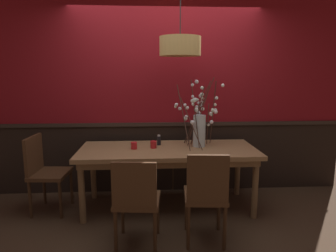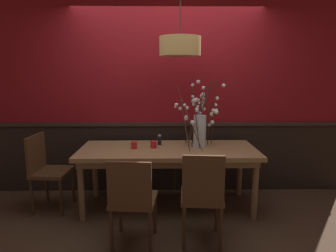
% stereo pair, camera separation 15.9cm
% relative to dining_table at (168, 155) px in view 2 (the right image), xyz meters
% --- Properties ---
extents(ground_plane, '(24.00, 24.00, 0.00)m').
position_rel_dining_table_xyz_m(ground_plane, '(0.00, 0.00, -0.67)').
color(ground_plane, '#422D1E').
extents(back_wall, '(4.98, 0.14, 2.62)m').
position_rel_dining_table_xyz_m(back_wall, '(0.00, 0.60, 0.63)').
color(back_wall, black).
rests_on(back_wall, ground).
extents(dining_table, '(2.13, 0.87, 0.76)m').
position_rel_dining_table_xyz_m(dining_table, '(0.00, 0.00, 0.00)').
color(dining_table, '#997047').
rests_on(dining_table, ground).
extents(chair_near_side_right, '(0.43, 0.46, 0.93)m').
position_rel_dining_table_xyz_m(chair_near_side_right, '(0.31, -0.83, -0.15)').
color(chair_near_side_right, '#4C301C').
rests_on(chair_near_side_right, ground).
extents(chair_far_side_left, '(0.47, 0.41, 0.96)m').
position_rel_dining_table_xyz_m(chair_far_side_left, '(-0.28, 0.87, -0.14)').
color(chair_far_side_left, '#4C301C').
rests_on(chair_far_side_left, ground).
extents(chair_far_side_right, '(0.46, 0.44, 0.90)m').
position_rel_dining_table_xyz_m(chair_far_side_right, '(0.30, 0.82, -0.16)').
color(chair_far_side_right, '#4C301C').
rests_on(chair_far_side_right, ground).
extents(chair_near_side_left, '(0.46, 0.46, 0.89)m').
position_rel_dining_table_xyz_m(chair_near_side_left, '(-0.35, -0.85, -0.17)').
color(chair_near_side_left, '#4C301C').
rests_on(chair_near_side_left, ground).
extents(chair_head_west_end, '(0.44, 0.47, 0.93)m').
position_rel_dining_table_xyz_m(chair_head_west_end, '(-1.48, -0.01, -0.15)').
color(chair_head_west_end, '#4C301C').
rests_on(chair_head_west_end, ground).
extents(vase_with_blossoms, '(0.61, 0.54, 0.85)m').
position_rel_dining_table_xyz_m(vase_with_blossoms, '(0.39, 0.10, 0.34)').
color(vase_with_blossoms, silver).
rests_on(vase_with_blossoms, dining_table).
extents(candle_holder_nearer_center, '(0.08, 0.08, 0.08)m').
position_rel_dining_table_xyz_m(candle_holder_nearer_center, '(-0.41, -0.01, 0.13)').
color(candle_holder_nearer_center, red).
rests_on(candle_holder_nearer_center, dining_table).
extents(candle_holder_nearer_edge, '(0.08, 0.08, 0.09)m').
position_rel_dining_table_xyz_m(candle_holder_nearer_edge, '(-0.17, 0.02, 0.13)').
color(candle_holder_nearer_edge, red).
rests_on(candle_holder_nearer_edge, dining_table).
extents(condiment_bottle, '(0.05, 0.05, 0.13)m').
position_rel_dining_table_xyz_m(condiment_bottle, '(-0.10, 0.18, 0.14)').
color(condiment_bottle, black).
rests_on(condiment_bottle, dining_table).
extents(pendant_lamp, '(0.47, 0.47, 0.78)m').
position_rel_dining_table_xyz_m(pendant_lamp, '(0.14, -0.02, 1.28)').
color(pendant_lamp, tan).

